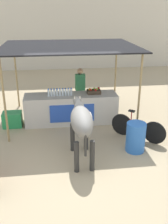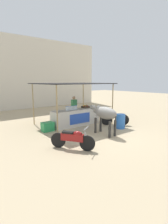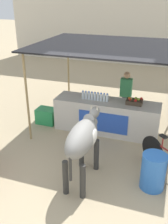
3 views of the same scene
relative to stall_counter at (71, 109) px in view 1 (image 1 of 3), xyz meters
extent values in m
plane|color=tan|center=(0.00, -2.20, -0.48)|extent=(60.00, 60.00, 0.00)
cube|color=beige|center=(0.00, 8.24, 2.82)|extent=(16.00, 0.50, 6.59)
cube|color=beige|center=(0.00, 0.00, 0.00)|extent=(3.00, 0.80, 0.96)
cube|color=#264CB2|center=(0.00, -0.41, 0.00)|extent=(1.40, 0.02, 0.58)
cube|color=black|center=(0.00, 0.30, 1.98)|extent=(4.20, 3.20, 0.04)
cylinder|color=#997F51|center=(-1.89, -1.14, 0.75)|extent=(0.06, 0.06, 2.46)
cylinder|color=#997F51|center=(1.89, -1.14, 0.75)|extent=(0.06, 0.06, 2.46)
cylinder|color=#997F51|center=(-1.89, 1.74, 0.75)|extent=(0.06, 0.06, 2.46)
cylinder|color=#997F51|center=(1.89, 1.74, 0.75)|extent=(0.06, 0.06, 2.46)
cylinder|color=silver|center=(-0.71, -0.05, 0.59)|extent=(0.07, 0.07, 0.22)
cylinder|color=blue|center=(-0.71, -0.05, 0.71)|extent=(0.04, 0.04, 0.03)
cylinder|color=silver|center=(-0.62, -0.05, 0.59)|extent=(0.07, 0.07, 0.22)
cylinder|color=blue|center=(-0.62, -0.05, 0.71)|extent=(0.04, 0.04, 0.03)
cylinder|color=silver|center=(-0.53, -0.05, 0.59)|extent=(0.07, 0.07, 0.22)
cylinder|color=blue|center=(-0.53, -0.05, 0.71)|extent=(0.04, 0.04, 0.03)
cylinder|color=silver|center=(-0.44, -0.05, 0.59)|extent=(0.07, 0.07, 0.22)
cylinder|color=blue|center=(-0.44, -0.05, 0.71)|extent=(0.04, 0.04, 0.03)
cylinder|color=silver|center=(-0.35, -0.05, 0.59)|extent=(0.07, 0.07, 0.22)
cylinder|color=blue|center=(-0.35, -0.05, 0.71)|extent=(0.04, 0.04, 0.03)
cylinder|color=silver|center=(-0.26, -0.05, 0.59)|extent=(0.07, 0.07, 0.22)
cylinder|color=blue|center=(-0.26, -0.05, 0.71)|extent=(0.04, 0.04, 0.03)
cylinder|color=silver|center=(-0.17, -0.05, 0.59)|extent=(0.07, 0.07, 0.22)
cylinder|color=blue|center=(-0.17, -0.05, 0.71)|extent=(0.04, 0.04, 0.03)
cylinder|color=silver|center=(-0.08, -0.05, 0.59)|extent=(0.07, 0.07, 0.22)
cylinder|color=blue|center=(-0.08, -0.05, 0.71)|extent=(0.04, 0.04, 0.03)
cylinder|color=silver|center=(0.01, -0.05, 0.59)|extent=(0.07, 0.07, 0.22)
cylinder|color=blue|center=(0.01, -0.05, 0.71)|extent=(0.04, 0.04, 0.03)
cube|color=#3F3326|center=(0.76, 0.05, 0.54)|extent=(0.44, 0.32, 0.12)
sphere|color=#8CB22D|center=(0.87, 0.06, 0.63)|extent=(0.08, 0.08, 0.08)
sphere|color=orange|center=(0.62, 0.06, 0.63)|extent=(0.08, 0.08, 0.08)
sphere|color=#B21E19|center=(0.65, -0.02, 0.63)|extent=(0.08, 0.08, 0.08)
sphere|color=#B21E19|center=(0.93, 0.14, 0.63)|extent=(0.08, 0.08, 0.08)
sphere|color=#8CB22D|center=(0.67, 0.02, 0.63)|extent=(0.08, 0.08, 0.08)
sphere|color=#B21E19|center=(0.80, -0.06, 0.63)|extent=(0.08, 0.08, 0.08)
sphere|color=#8CB22D|center=(0.79, 0.11, 0.63)|extent=(0.08, 0.08, 0.08)
cylinder|color=#383842|center=(0.39, 0.75, -0.04)|extent=(0.22, 0.22, 0.88)
cube|color=#337F4C|center=(0.39, 0.75, 0.68)|extent=(0.34, 0.20, 0.56)
sphere|color=tan|center=(0.39, 0.75, 1.07)|extent=(0.20, 0.20, 0.20)
cube|color=#268C4C|center=(-1.90, -0.10, -0.24)|extent=(0.60, 0.44, 0.48)
cylinder|color=blue|center=(1.55, -2.08, -0.08)|extent=(0.51, 0.51, 0.80)
ellipsoid|color=gray|center=(0.07, -2.35, 0.60)|extent=(0.54, 1.41, 0.60)
cylinder|color=#302F2D|center=(-0.11, -1.86, -0.09)|extent=(0.12, 0.12, 0.78)
cylinder|color=#302F2D|center=(0.25, -1.86, -0.09)|extent=(0.12, 0.12, 0.78)
cylinder|color=#302F2D|center=(-0.10, -2.84, -0.09)|extent=(0.12, 0.12, 0.78)
cylinder|color=#302F2D|center=(0.26, -2.84, -0.09)|extent=(0.12, 0.12, 0.78)
cylinder|color=gray|center=(0.07, -1.75, 0.71)|extent=(0.24, 0.45, 0.41)
ellipsoid|color=gray|center=(0.06, -1.45, 0.77)|extent=(0.22, 0.44, 0.26)
cone|color=beige|center=(-0.01, -1.48, 0.91)|extent=(0.05, 0.05, 0.10)
cone|color=beige|center=(0.13, -1.47, 0.91)|extent=(0.05, 0.05, 0.10)
cylinder|color=#302F2D|center=(0.08, -3.01, 0.33)|extent=(0.06, 0.06, 0.60)
ellipsoid|color=silver|center=(0.29, -2.25, 0.60)|extent=(0.10, 0.44, 0.32)
cylinder|color=black|center=(2.19, -1.76, -0.15)|extent=(0.53, 0.46, 0.66)
cylinder|color=black|center=(1.43, -1.11, -0.15)|extent=(0.53, 0.46, 0.66)
cylinder|color=maroon|center=(1.81, -1.43, 0.07)|extent=(0.67, 0.58, 0.04)
cylinder|color=maroon|center=(1.65, -1.29, 0.19)|extent=(0.03, 0.03, 0.28)
cube|color=black|center=(1.65, -1.29, 0.35)|extent=(0.20, 0.19, 0.04)
camera|label=1|loc=(-0.59, -8.02, 3.15)|focal=42.00mm
camera|label=2|loc=(-5.86, -8.27, 2.14)|focal=28.00mm
camera|label=3|loc=(1.63, -6.71, 3.32)|focal=42.00mm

